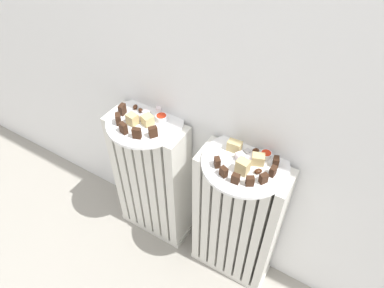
{
  "coord_description": "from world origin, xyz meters",
  "views": [
    {
      "loc": [
        0.46,
        -0.49,
        1.53
      ],
      "look_at": [
        0.0,
        0.28,
        0.67
      ],
      "focal_mm": 32.3,
      "sensor_mm": 36.0,
      "label": 1
    }
  ],
  "objects_px": {
    "radiator_right": "(236,222)",
    "jam_bowl_right": "(266,154)",
    "radiator_left": "(152,181)",
    "fork": "(241,154)",
    "plate_left": "(145,122)",
    "jam_bowl_left": "(161,118)",
    "plate_right": "(245,163)"
  },
  "relations": [
    {
      "from": "plate_left",
      "to": "plate_right",
      "type": "bearing_deg",
      "value": 0.0
    },
    {
      "from": "jam_bowl_right",
      "to": "fork",
      "type": "height_order",
      "value": "jam_bowl_right"
    },
    {
      "from": "plate_left",
      "to": "fork",
      "type": "distance_m",
      "value": 0.39
    },
    {
      "from": "jam_bowl_left",
      "to": "radiator_left",
      "type": "bearing_deg",
      "value": -146.63
    },
    {
      "from": "radiator_right",
      "to": "jam_bowl_left",
      "type": "xyz_separation_m",
      "value": [
        -0.36,
        0.03,
        0.37
      ]
    },
    {
      "from": "radiator_right",
      "to": "jam_bowl_left",
      "type": "height_order",
      "value": "jam_bowl_left"
    },
    {
      "from": "jam_bowl_right",
      "to": "radiator_right",
      "type": "bearing_deg",
      "value": -129.54
    },
    {
      "from": "radiator_right",
      "to": "jam_bowl_right",
      "type": "distance_m",
      "value": 0.37
    },
    {
      "from": "radiator_right",
      "to": "fork",
      "type": "height_order",
      "value": "fork"
    },
    {
      "from": "radiator_left",
      "to": "jam_bowl_left",
      "type": "distance_m",
      "value": 0.37
    },
    {
      "from": "fork",
      "to": "radiator_right",
      "type": "bearing_deg",
      "value": -44.51
    },
    {
      "from": "plate_right",
      "to": "radiator_left",
      "type": "bearing_deg",
      "value": 180.0
    },
    {
      "from": "plate_right",
      "to": "jam_bowl_right",
      "type": "xyz_separation_m",
      "value": [
        0.05,
        0.06,
        0.02
      ]
    },
    {
      "from": "radiator_right",
      "to": "plate_left",
      "type": "bearing_deg",
      "value": 180.0
    },
    {
      "from": "plate_left",
      "to": "jam_bowl_right",
      "type": "distance_m",
      "value": 0.47
    },
    {
      "from": "plate_right",
      "to": "jam_bowl_left",
      "type": "xyz_separation_m",
      "value": [
        -0.36,
        0.03,
        0.02
      ]
    },
    {
      "from": "plate_right",
      "to": "plate_left",
      "type": "bearing_deg",
      "value": 180.0
    },
    {
      "from": "jam_bowl_left",
      "to": "radiator_right",
      "type": "bearing_deg",
      "value": -5.44
    },
    {
      "from": "plate_left",
      "to": "radiator_left",
      "type": "bearing_deg",
      "value": 90.0
    },
    {
      "from": "radiator_right",
      "to": "jam_bowl_right",
      "type": "height_order",
      "value": "jam_bowl_right"
    },
    {
      "from": "plate_left",
      "to": "radiator_right",
      "type": "bearing_deg",
      "value": 0.0
    },
    {
      "from": "jam_bowl_right",
      "to": "fork",
      "type": "xyz_separation_m",
      "value": [
        -0.08,
        -0.03,
        -0.01
      ]
    },
    {
      "from": "radiator_left",
      "to": "jam_bowl_right",
      "type": "height_order",
      "value": "jam_bowl_right"
    },
    {
      "from": "radiator_left",
      "to": "jam_bowl_left",
      "type": "xyz_separation_m",
      "value": [
        0.05,
        0.03,
        0.37
      ]
    },
    {
      "from": "plate_left",
      "to": "jam_bowl_right",
      "type": "relative_size",
      "value": 7.61
    },
    {
      "from": "plate_left",
      "to": "jam_bowl_left",
      "type": "bearing_deg",
      "value": 33.37
    },
    {
      "from": "radiator_left",
      "to": "plate_left",
      "type": "distance_m",
      "value": 0.35
    },
    {
      "from": "radiator_left",
      "to": "fork",
      "type": "bearing_deg",
      "value": 3.99
    },
    {
      "from": "jam_bowl_left",
      "to": "jam_bowl_right",
      "type": "distance_m",
      "value": 0.41
    },
    {
      "from": "radiator_left",
      "to": "plate_left",
      "type": "relative_size",
      "value": 2.28
    },
    {
      "from": "radiator_right",
      "to": "fork",
      "type": "relative_size",
      "value": 7.75
    },
    {
      "from": "fork",
      "to": "radiator_left",
      "type": "bearing_deg",
      "value": -176.01
    }
  ]
}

